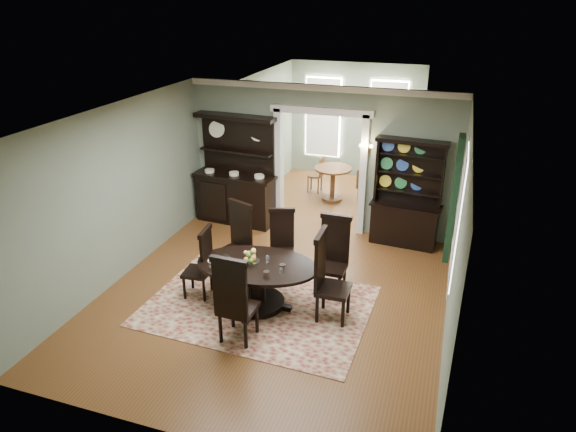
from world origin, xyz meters
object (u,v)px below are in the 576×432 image
object	(u,v)px
welsh_dresser	(406,207)
sideboard	(236,186)
parlor_table	(333,179)
dining_table	(257,277)

from	to	relation	value
welsh_dresser	sideboard	bearing A→B (deg)	-174.84
parlor_table	welsh_dresser	bearing A→B (deg)	-43.22
dining_table	sideboard	bearing A→B (deg)	114.20
dining_table	welsh_dresser	bearing A→B (deg)	52.45
welsh_dresser	parlor_table	world-z (taller)	welsh_dresser
dining_table	sideboard	xyz separation A→B (m)	(-1.65, 2.97, 0.28)
sideboard	parlor_table	distance (m)	2.50
dining_table	welsh_dresser	xyz separation A→B (m)	(1.94, 3.02, 0.24)
dining_table	welsh_dresser	size ratio (longest dim) A/B	0.95
sideboard	parlor_table	bearing A→B (deg)	51.47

